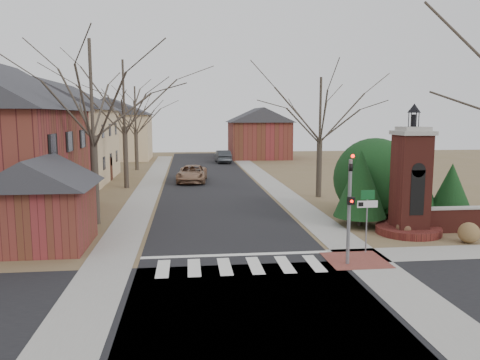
{
  "coord_description": "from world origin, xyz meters",
  "views": [
    {
      "loc": [
        -2.0,
        -16.85,
        5.88
      ],
      "look_at": [
        0.59,
        6.0,
        2.72
      ],
      "focal_mm": 35.0,
      "sensor_mm": 36.0,
      "label": 1
    }
  ],
  "objects": [
    {
      "name": "house_stucco_left",
      "position": [
        -13.5,
        27.0,
        4.59
      ],
      "size": [
        9.8,
        12.8,
        9.28
      ],
      "color": "beige",
      "rests_on": "ground"
    },
    {
      "name": "garage_left",
      "position": [
        -8.52,
        4.49,
        2.24
      ],
      "size": [
        4.8,
        4.8,
        4.29
      ],
      "color": "maroon",
      "rests_on": "ground"
    },
    {
      "name": "ground",
      "position": [
        0.0,
        0.0,
        0.0
      ],
      "size": [
        120.0,
        120.0,
        0.0
      ],
      "primitive_type": "plane",
      "color": "brown",
      "rests_on": "ground"
    },
    {
      "name": "evergreen_mass",
      "position": [
        9.0,
        9.5,
        2.4
      ],
      "size": [
        4.8,
        4.8,
        4.8
      ],
      "primitive_type": "sphere",
      "color": "#113315",
      "rests_on": "ground"
    },
    {
      "name": "evergreen_near",
      "position": [
        7.2,
        7.0,
        2.3
      ],
      "size": [
        2.8,
        2.8,
        4.1
      ],
      "color": "#473D33",
      "rests_on": "ground"
    },
    {
      "name": "sign_post",
      "position": [
        5.59,
        1.99,
        1.95
      ],
      "size": [
        0.9,
        0.07,
        2.75
      ],
      "color": "slate",
      "rests_on": "ground"
    },
    {
      "name": "sidewalk_right_main",
      "position": [
        5.2,
        22.0,
        0.01
      ],
      "size": [
        2.0,
        60.0,
        0.02
      ],
      "primitive_type": "cube",
      "color": "gray",
      "rests_on": "ground"
    },
    {
      "name": "pickup_truck",
      "position": [
        -1.6,
        24.78,
        0.75
      ],
      "size": [
        2.93,
        5.58,
        1.5
      ],
      "primitive_type": "imported",
      "rotation": [
        0.0,
        0.0,
        -0.09
      ],
      "color": "#976F52",
      "rests_on": "ground"
    },
    {
      "name": "house_distant_left",
      "position": [
        -12.01,
        48.0,
        4.25
      ],
      "size": [
        10.8,
        8.8,
        8.53
      ],
      "color": "beige",
      "rests_on": "ground"
    },
    {
      "name": "cross_street",
      "position": [
        0.0,
        -3.0,
        0.01
      ],
      "size": [
        120.0,
        8.0,
        0.01
      ],
      "primitive_type": "cube",
      "color": "black",
      "rests_on": "ground"
    },
    {
      "name": "crosswalk_zone",
      "position": [
        0.0,
        0.8,
        0.01
      ],
      "size": [
        8.0,
        2.2,
        0.02
      ],
      "primitive_type": "cube",
      "color": "silver",
      "rests_on": "ground"
    },
    {
      "name": "curb_apron",
      "position": [
        4.8,
        1.0,
        0.01
      ],
      "size": [
        2.4,
        2.4,
        0.02
      ],
      "primitive_type": "cube",
      "color": "brown",
      "rests_on": "ground"
    },
    {
      "name": "evergreen_mid",
      "position": [
        10.5,
        8.2,
        2.6
      ],
      "size": [
        3.4,
        3.4,
        4.7
      ],
      "color": "#473D33",
      "rests_on": "ground"
    },
    {
      "name": "house_distant_right",
      "position": [
        7.99,
        47.99,
        3.65
      ],
      "size": [
        8.8,
        8.8,
        7.3
      ],
      "color": "maroon",
      "rests_on": "ground"
    },
    {
      "name": "main_street",
      "position": [
        0.0,
        22.0,
        0.01
      ],
      "size": [
        8.0,
        70.0,
        0.01
      ],
      "primitive_type": "cube",
      "color": "black",
      "rests_on": "ground"
    },
    {
      "name": "dry_shrub_left",
      "position": [
        8.6,
        4.6,
        0.4
      ],
      "size": [
        0.79,
        0.79,
        0.79
      ],
      "primitive_type": "sphere",
      "color": "brown",
      "rests_on": "ground"
    },
    {
      "name": "bare_tree_0",
      "position": [
        -7.0,
        9.0,
        7.7
      ],
      "size": [
        8.05,
        8.05,
        11.15
      ],
      "color": "#473D33",
      "rests_on": "ground"
    },
    {
      "name": "bare_tree_3",
      "position": [
        7.5,
        16.0,
        6.69
      ],
      "size": [
        7.0,
        7.0,
        9.7
      ],
      "color": "#473D33",
      "rests_on": "ground"
    },
    {
      "name": "bare_tree_2",
      "position": [
        -7.5,
        35.0,
        7.03
      ],
      "size": [
        7.35,
        7.35,
        10.19
      ],
      "color": "#473D33",
      "rests_on": "ground"
    },
    {
      "name": "evergreen_far",
      "position": [
        12.5,
        7.2,
        1.9
      ],
      "size": [
        2.4,
        2.4,
        3.3
      ],
      "color": "#473D33",
      "rests_on": "ground"
    },
    {
      "name": "dry_shrub_right",
      "position": [
        10.97,
        3.0,
        0.49
      ],
      "size": [
        0.97,
        0.97,
        0.97
      ],
      "primitive_type": "sphere",
      "color": "brown",
      "rests_on": "ground"
    },
    {
      "name": "brick_gate_monument",
      "position": [
        9.0,
        4.99,
        2.17
      ],
      "size": [
        3.2,
        3.2,
        6.47
      ],
      "color": "maroon",
      "rests_on": "ground"
    },
    {
      "name": "traffic_signal_pole",
      "position": [
        4.3,
        0.57,
        2.59
      ],
      "size": [
        0.28,
        0.41,
        4.5
      ],
      "color": "slate",
      "rests_on": "ground"
    },
    {
      "name": "distant_car",
      "position": [
        2.47,
        41.93,
        0.79
      ],
      "size": [
        1.92,
        4.87,
        1.58
      ],
      "primitive_type": "imported",
      "rotation": [
        0.0,
        0.0,
        3.19
      ],
      "color": "#303337",
      "rests_on": "ground"
    },
    {
      "name": "bare_tree_1",
      "position": [
        -7.0,
        22.0,
        8.03
      ],
      "size": [
        8.4,
        8.4,
        11.64
      ],
      "color": "#473D33",
      "rests_on": "ground"
    },
    {
      "name": "sidewalk_left",
      "position": [
        -5.2,
        22.0,
        0.01
      ],
      "size": [
        2.0,
        60.0,
        0.02
      ],
      "primitive_type": "cube",
      "color": "gray",
      "rests_on": "ground"
    },
    {
      "name": "stop_bar",
      "position": [
        0.0,
        2.3,
        0.01
      ],
      "size": [
        8.0,
        0.35,
        0.02
      ],
      "primitive_type": "cube",
      "color": "silver",
      "rests_on": "ground"
    }
  ]
}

